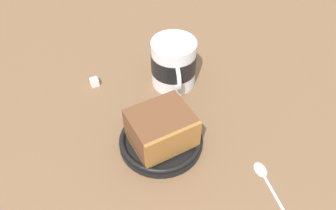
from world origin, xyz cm
name	(u,v)px	position (x,y,z in cm)	size (l,w,h in cm)	color
ground_plane	(151,126)	(0.00, 0.00, -1.95)	(124.38, 124.38, 3.90)	brown
small_plate	(161,140)	(-4.83, -3.49, 0.91)	(14.61, 14.61, 1.85)	black
cake_slice	(161,129)	(-5.02, -3.68, 4.22)	(13.31, 13.32, 6.30)	#9E662D
tea_mug	(174,63)	(11.27, -1.36, 5.13)	(11.08, 9.04, 9.95)	white
teaspoon	(266,177)	(-6.98, -21.80, 0.36)	(10.10, 7.02, 0.80)	silver
sugar_cube	(94,82)	(5.92, 14.05, 0.78)	(1.56, 1.56, 1.56)	white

